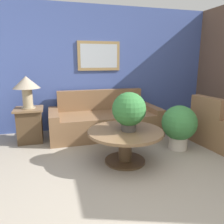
# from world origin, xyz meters

# --- Properties ---
(ground_plane) EXTENTS (20.00, 20.00, 0.00)m
(ground_plane) POSITION_xyz_m (0.00, 0.00, 0.00)
(ground_plane) COLOR gray
(wall_back) EXTENTS (7.48, 0.09, 2.60)m
(wall_back) POSITION_xyz_m (0.00, 3.11, 1.30)
(wall_back) COLOR #42569E
(wall_back) RESTS_ON ground_plane
(couch_main) EXTENTS (2.18, 0.97, 0.87)m
(couch_main) POSITION_xyz_m (0.22, 2.56, 0.28)
(couch_main) COLOR brown
(couch_main) RESTS_ON ground_plane
(armchair) EXTENTS (1.05, 1.11, 0.87)m
(armchair) POSITION_xyz_m (2.14, 1.49, 0.28)
(armchair) COLOR brown
(armchair) RESTS_ON ground_plane
(coffee_table) EXTENTS (1.10, 1.10, 0.49)m
(coffee_table) POSITION_xyz_m (0.20, 1.23, 0.35)
(coffee_table) COLOR #4C3823
(coffee_table) RESTS_ON ground_plane
(side_table) EXTENTS (0.50, 0.50, 0.63)m
(side_table) POSITION_xyz_m (-1.22, 2.51, 0.32)
(side_table) COLOR #4C3823
(side_table) RESTS_ON ground_plane
(table_lamp) EXTENTS (0.47, 0.47, 0.58)m
(table_lamp) POSITION_xyz_m (-1.22, 2.51, 1.05)
(table_lamp) COLOR tan
(table_lamp) RESTS_ON side_table
(potted_plant_on_table) EXTENTS (0.48, 0.48, 0.56)m
(potted_plant_on_table) POSITION_xyz_m (0.24, 1.20, 0.80)
(potted_plant_on_table) COLOR #4C4742
(potted_plant_on_table) RESTS_ON coffee_table
(potted_plant_floor) EXTENTS (0.59, 0.59, 0.75)m
(potted_plant_floor) POSITION_xyz_m (1.23, 1.45, 0.43)
(potted_plant_floor) COLOR beige
(potted_plant_floor) RESTS_ON ground_plane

